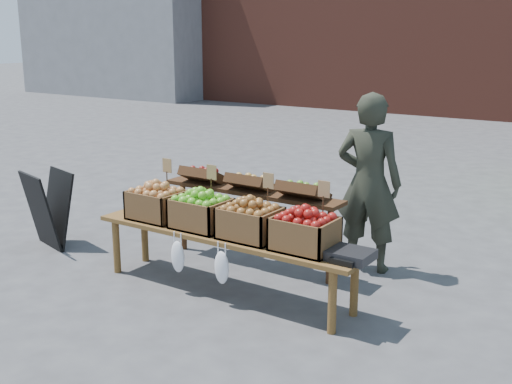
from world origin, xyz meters
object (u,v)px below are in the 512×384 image
Objects in this scene: chalkboard_sign at (49,209)px; crate_red_apples at (250,223)px; crate_russet_pears at (201,214)px; vendor at (369,183)px; display_bench at (225,263)px; crate_golden_apples at (157,205)px; crate_green_apples at (305,234)px; weighing_scale at (351,255)px; back_table at (251,216)px.

chalkboard_sign is 1.73× the size of crate_red_apples.
vendor is at bearing 49.88° from crate_russet_pears.
display_bench is 0.93m from crate_golden_apples.
weighing_scale is at bearing 0.00° from crate_green_apples.
crate_russet_pears reaches higher than weighing_scale.
chalkboard_sign is 1.73× the size of crate_golden_apples.
weighing_scale is (3.65, 0.05, 0.18)m from chalkboard_sign.
chalkboard_sign is 1.60m from crate_golden_apples.
crate_green_apples is (1.10, 0.00, 0.00)m from crate_russet_pears.
crate_golden_apples is 1.00× the size of crate_russet_pears.
crate_russet_pears and crate_red_apples have the same top height.
back_table is at bearing 145.13° from crate_green_apples.
crate_green_apples reaches higher than weighing_scale.
back_table reaches higher than chalkboard_sign.
vendor is at bearing 38.22° from crate_golden_apples.
crate_russet_pears is at bearing 180.00° from display_bench.
crate_green_apples is at bearing 0.00° from crate_russet_pears.
display_bench is 5.40× the size of crate_red_apples.
crate_green_apples is at bearing 0.00° from crate_golden_apples.
vendor is at bearing 108.89° from weighing_scale.
crate_red_apples is (0.55, 0.00, 0.00)m from crate_russet_pears.
chalkboard_sign reaches higher than weighing_scale.
back_table is 0.97m from crate_golden_apples.
vendor reaches higher than crate_green_apples.
crate_golden_apples is at bearing -130.58° from back_table.
weighing_scale is at bearing 0.00° from crate_russet_pears.
back_table reaches higher than crate_golden_apples.
crate_green_apples is at bearing 0.00° from crate_red_apples.
vendor reaches higher than crate_red_apples.
display_bench is at bearing 180.00° from crate_green_apples.
weighing_scale is at bearing 0.00° from crate_red_apples.
crate_russet_pears is (-0.07, -0.72, 0.19)m from back_table.
vendor is at bearing 67.44° from crate_red_apples.
display_bench is at bearing 16.22° from chalkboard_sign.
vendor is 1.69m from crate_russet_pears.
crate_golden_apples is (-0.62, -0.72, 0.19)m from back_table.
crate_red_apples is at bearing 0.00° from display_bench.
crate_red_apples reaches higher than weighing_scale.
crate_golden_apples is at bearing 180.00° from crate_green_apples.
crate_golden_apples reaches higher than weighing_scale.
crate_red_apples is (0.27, 0.00, 0.42)m from display_bench.
display_bench is at bearing 180.00° from crate_red_apples.
vendor reaches higher than chalkboard_sign.
display_bench is at bearing 49.02° from vendor.
crate_russet_pears is at bearing 0.00° from crate_golden_apples.
chalkboard_sign reaches higher than display_bench.
weighing_scale is at bearing -26.28° from back_table.
weighing_scale reaches higher than display_bench.
vendor is at bearing 29.12° from back_table.
crate_golden_apples is 1.47× the size of weighing_scale.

